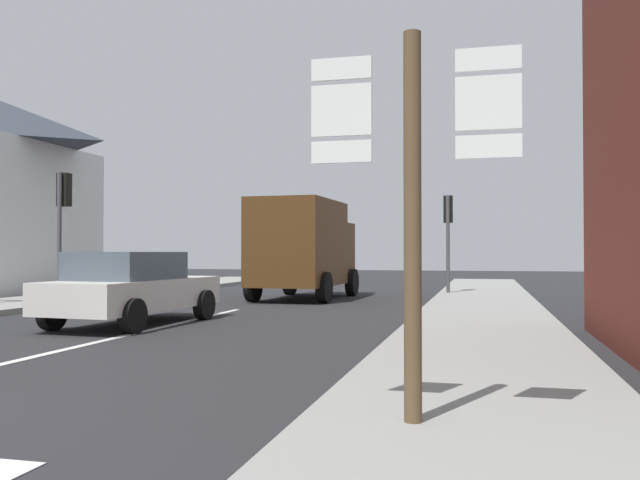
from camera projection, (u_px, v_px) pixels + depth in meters
ground_plane at (205, 317)px, 14.97m from camera, size 80.00×80.00×0.00m
sidewalk_right at (483, 332)px, 11.57m from camera, size 2.86×44.00×0.14m
lane_centre_stripe at (108, 340)px, 11.08m from camera, size 0.16×12.00×0.01m
sedan_far at (132, 287)px, 13.42m from camera, size 2.21×4.32×1.47m
delivery_truck at (303, 246)px, 20.87m from camera, size 2.66×5.09×3.05m
route_sign_post at (413, 195)px, 5.24m from camera, size 1.66×0.14×3.20m
traffic_light_near_left at (63, 208)px, 17.95m from camera, size 0.30×0.49×3.60m
traffic_light_far_right at (448, 222)px, 22.11m from camera, size 0.30×0.49×3.35m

